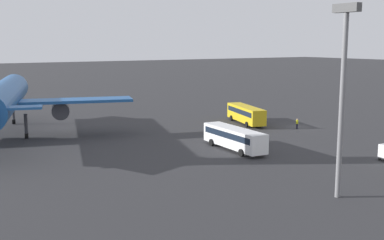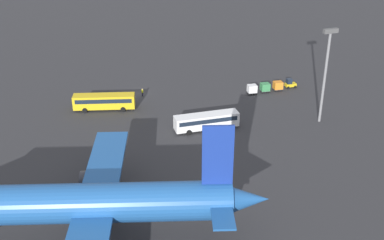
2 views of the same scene
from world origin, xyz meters
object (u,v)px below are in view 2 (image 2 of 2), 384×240
at_px(shuttle_bus_near, 104,101).
at_px(shuttle_bus_far, 207,120).
at_px(cargo_cart_green, 265,87).
at_px(cargo_cart_white, 252,89).
at_px(worker_person, 142,92).
at_px(airplane, 84,204).
at_px(cargo_cart_orange, 278,85).
at_px(baggage_tug, 290,84).

xyz_separation_m(shuttle_bus_near, shuttle_bus_far, (-16.44, 14.87, -0.07)).
relative_size(cargo_cart_green, cargo_cart_white, 1.00).
height_order(shuttle_bus_far, worker_person, shuttle_bus_far).
bearing_deg(worker_person, shuttle_bus_near, 25.45).
relative_size(airplane, cargo_cart_green, 20.88).
bearing_deg(cargo_cart_orange, shuttle_bus_far, 30.43).
distance_m(worker_person, cargo_cart_white, 23.70).
bearing_deg(worker_person, cargo_cart_orange, 167.41).
height_order(shuttle_bus_far, cargo_cart_orange, shuttle_bus_far).
relative_size(baggage_tug, worker_person, 1.43).
height_order(shuttle_bus_near, baggage_tug, shuttle_bus_near).
xyz_separation_m(baggage_tug, cargo_cart_white, (9.64, 0.63, 0.25)).
bearing_deg(worker_person, shuttle_bus_far, 111.72).
distance_m(airplane, shuttle_bus_far, 35.88).
bearing_deg(worker_person, cargo_cart_green, 166.03).
xyz_separation_m(airplane, shuttle_bus_near, (-8.75, -40.04, -4.29)).
bearing_deg(baggage_tug, cargo_cart_white, 7.52).
xyz_separation_m(shuttle_bus_far, worker_person, (7.60, -19.07, -0.96)).
bearing_deg(cargo_cart_orange, worker_person, -12.59).
distance_m(cargo_cart_orange, cargo_cart_white, 6.22).
bearing_deg(airplane, baggage_tug, -125.91).
bearing_deg(baggage_tug, shuttle_bus_near, 1.55).
distance_m(shuttle_bus_far, cargo_cart_orange, 24.87).
relative_size(shuttle_bus_near, shuttle_bus_far, 1.03).
distance_m(shuttle_bus_far, baggage_tug, 28.19).
bearing_deg(cargo_cart_green, cargo_cart_white, -0.15).
relative_size(airplane, cargo_cart_orange, 20.88).
height_order(airplane, worker_person, airplane).
distance_m(cargo_cart_green, cargo_cart_white, 3.11).
bearing_deg(baggage_tug, shuttle_bus_far, 31.87).
relative_size(cargo_cart_orange, cargo_cart_white, 1.00).
distance_m(worker_person, cargo_cart_orange, 29.75).
height_order(airplane, cargo_cart_green, airplane).
distance_m(airplane, shuttle_bus_near, 41.21).
bearing_deg(shuttle_bus_near, baggage_tug, -166.86).
distance_m(baggage_tug, cargo_cart_green, 6.57).
relative_size(baggage_tug, cargo_cart_white, 1.16).
distance_m(shuttle_bus_near, baggage_tug, 41.34).
xyz_separation_m(baggage_tug, cargo_cart_green, (6.53, 0.64, 0.25)).
bearing_deg(cargo_cart_green, cargo_cart_orange, 179.34).
xyz_separation_m(cargo_cart_orange, cargo_cart_white, (6.22, -0.04, 0.00)).
xyz_separation_m(cargo_cart_green, cargo_cart_white, (3.11, -0.01, 0.00)).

